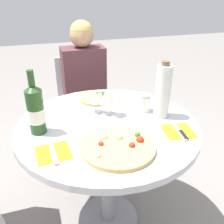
# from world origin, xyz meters

# --- Properties ---
(ground_plane) EXTENTS (12.00, 12.00, 0.00)m
(ground_plane) POSITION_xyz_m (0.00, 0.00, 0.00)
(ground_plane) COLOR gray
(ground_plane) RESTS_ON ground
(dining_table) EXTENTS (0.99, 0.99, 0.75)m
(dining_table) POSITION_xyz_m (0.00, 0.00, 0.63)
(dining_table) COLOR gray
(dining_table) RESTS_ON ground_plane
(chair_behind_diner) EXTENTS (0.41, 0.41, 0.88)m
(chair_behind_diner) POSITION_xyz_m (0.04, 0.84, 0.44)
(chair_behind_diner) COLOR silver
(chair_behind_diner) RESTS_ON ground_plane
(seated_diner) EXTENTS (0.34, 0.41, 1.20)m
(seated_diner) POSITION_xyz_m (0.04, 0.70, 0.54)
(seated_diner) COLOR #512D33
(seated_diner) RESTS_ON ground_plane
(pizza_large) EXTENTS (0.35, 0.35, 0.05)m
(pizza_large) POSITION_xyz_m (-0.02, -0.24, 0.76)
(pizza_large) COLOR tan
(pizza_large) RESTS_ON dining_table
(pizza_small_far) EXTENTS (0.23, 0.23, 0.05)m
(pizza_small_far) POSITION_xyz_m (0.03, 0.33, 0.77)
(pizza_small_far) COLOR tan
(pizza_small_far) RESTS_ON dining_table
(wine_bottle) EXTENTS (0.08, 0.08, 0.33)m
(wine_bottle) POSITION_xyz_m (-0.36, 0.02, 0.88)
(wine_bottle) COLOR #23471E
(wine_bottle) RESTS_ON dining_table
(tall_carafe) EXTENTS (0.08, 0.08, 0.32)m
(tall_carafe) POSITION_xyz_m (0.32, -0.01, 0.90)
(tall_carafe) COLOR silver
(tall_carafe) RESTS_ON dining_table
(sugar_shaker) EXTENTS (0.07, 0.07, 0.11)m
(sugar_shaker) POSITION_xyz_m (0.25, 0.08, 0.81)
(sugar_shaker) COLOR silver
(sugar_shaker) RESTS_ON dining_table
(wine_glass_back_left) EXTENTS (0.07, 0.07, 0.14)m
(wine_glass_back_left) POSITION_xyz_m (-0.03, 0.15, 0.85)
(wine_glass_back_left) COLOR silver
(wine_glass_back_left) RESTS_ON dining_table
(wine_glass_center) EXTENTS (0.07, 0.07, 0.14)m
(wine_glass_center) POSITION_xyz_m (0.02, 0.11, 0.85)
(wine_glass_center) COLOR silver
(wine_glass_center) RESTS_ON dining_table
(wine_glass_front_right) EXTENTS (0.08, 0.08, 0.14)m
(wine_glass_front_right) POSITION_xyz_m (0.08, 0.07, 0.85)
(wine_glass_front_right) COLOR silver
(wine_glass_front_right) RESTS_ON dining_table
(place_setting_left) EXTENTS (0.16, 0.19, 0.01)m
(place_setting_left) POSITION_xyz_m (-0.31, -0.19, 0.76)
(place_setting_left) COLOR gold
(place_setting_left) RESTS_ON dining_table
(place_setting_right) EXTENTS (0.17, 0.19, 0.01)m
(place_setting_right) POSITION_xyz_m (0.32, -0.20, 0.76)
(place_setting_right) COLOR gold
(place_setting_right) RESTS_ON dining_table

